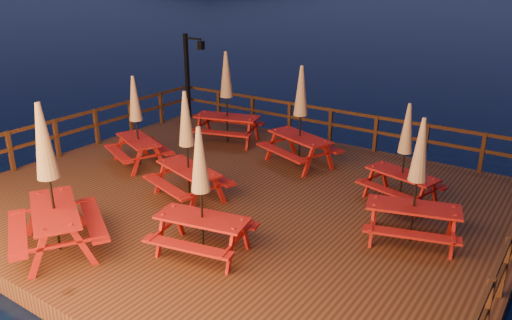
% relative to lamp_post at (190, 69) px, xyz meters
% --- Properties ---
extents(ground, '(500.00, 500.00, 0.00)m').
position_rel_lamp_post_xyz_m(ground, '(5.39, -4.55, -2.20)').
color(ground, black).
rests_on(ground, ground).
extents(deck, '(12.00, 10.00, 0.40)m').
position_rel_lamp_post_xyz_m(deck, '(5.39, -4.55, -2.00)').
color(deck, '#412214').
rests_on(deck, ground).
extents(deck_piles, '(11.44, 9.44, 1.40)m').
position_rel_lamp_post_xyz_m(deck_piles, '(5.39, -4.55, -2.50)').
color(deck_piles, '#3A2512').
rests_on(deck_piles, ground).
extents(railing, '(11.80, 9.75, 1.10)m').
position_rel_lamp_post_xyz_m(railing, '(5.39, -2.77, -1.03)').
color(railing, '#3A2512').
rests_on(railing, deck).
extents(lamp_post, '(0.85, 0.18, 3.00)m').
position_rel_lamp_post_xyz_m(lamp_post, '(0.00, 0.00, 0.00)').
color(lamp_post, black).
rests_on(lamp_post, deck).
extents(picnic_table_0, '(2.10, 1.89, 2.50)m').
position_rel_lamp_post_xyz_m(picnic_table_0, '(9.46, -4.29, -0.49)').
color(picnic_table_0, maroon).
rests_on(picnic_table_0, deck).
extents(picnic_table_1, '(2.12, 1.96, 2.45)m').
position_rel_lamp_post_xyz_m(picnic_table_1, '(1.95, -4.37, -0.52)').
color(picnic_table_1, maroon).
rests_on(picnic_table_1, deck).
extents(picnic_table_2, '(2.33, 2.10, 2.80)m').
position_rel_lamp_post_xyz_m(picnic_table_2, '(2.74, -1.45, -0.34)').
color(picnic_table_2, maroon).
rests_on(picnic_table_2, deck).
extents(picnic_table_3, '(2.32, 2.12, 2.72)m').
position_rel_lamp_post_xyz_m(picnic_table_3, '(5.54, -1.87, -0.38)').
color(picnic_table_3, maroon).
rests_on(picnic_table_3, deck).
extents(picnic_table_4, '(2.11, 1.90, 2.54)m').
position_rel_lamp_post_xyz_m(picnic_table_4, '(4.55, -5.25, -0.48)').
color(picnic_table_4, maroon).
rests_on(picnic_table_4, deck).
extents(picnic_table_5, '(1.98, 1.75, 2.47)m').
position_rel_lamp_post_xyz_m(picnic_table_5, '(6.41, -6.94, -0.51)').
color(picnic_table_5, maroon).
rests_on(picnic_table_5, deck).
extents(picnic_table_6, '(2.56, 2.43, 2.86)m').
position_rel_lamp_post_xyz_m(picnic_table_6, '(4.07, -8.40, -0.31)').
color(picnic_table_6, maroon).
rests_on(picnic_table_6, deck).
extents(picnic_table_7, '(1.90, 1.69, 2.31)m').
position_rel_lamp_post_xyz_m(picnic_table_7, '(8.65, -2.61, -0.60)').
color(picnic_table_7, maroon).
rests_on(picnic_table_7, deck).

